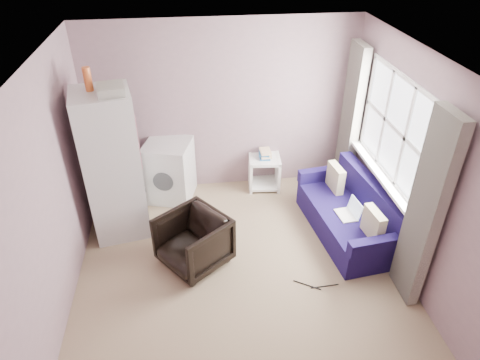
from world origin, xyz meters
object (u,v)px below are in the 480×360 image
Objects in this scene: fridge at (113,165)px; side_table at (264,169)px; sofa at (351,215)px; washing_machine at (169,169)px; armchair at (193,239)px.

side_table is at bearing 10.10° from fridge.
washing_machine is at bearing 146.76° from sofa.
washing_machine is (-0.28, 1.47, 0.09)m from armchair.
armchair is at bearing -50.92° from fridge.
side_table is at bearing 119.84° from sofa.
fridge is 3.09m from sofa.
armchair reaches higher than side_table.
fridge reaches higher than side_table.
armchair is 0.33× the size of fridge.
armchair is at bearing -178.09° from sofa.
side_table is 0.36× the size of sofa.
sofa is (0.92, -1.24, -0.02)m from side_table.
armchair is 1.92m from side_table.
sofa is at bearing -53.36° from side_table.
fridge is 2.51× the size of washing_machine.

